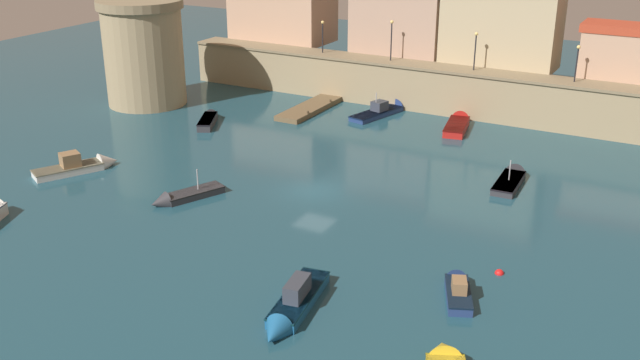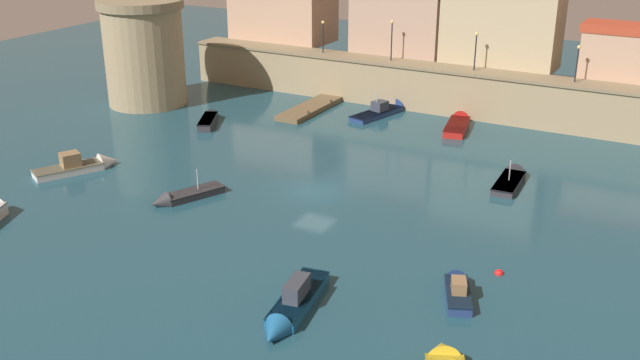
# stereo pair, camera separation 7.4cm
# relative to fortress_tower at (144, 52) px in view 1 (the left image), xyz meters

# --- Properties ---
(ground_plane) EXTENTS (127.66, 127.66, 0.00)m
(ground_plane) POSITION_rel_fortress_tower_xyz_m (25.10, -11.52, -5.05)
(ground_plane) COLOR #1E4756
(quay_wall) EXTENTS (52.40, 3.29, 4.27)m
(quay_wall) POSITION_rel_fortress_tower_xyz_m (25.10, 11.25, -2.91)
(quay_wall) COLOR #9E8966
(quay_wall) RESTS_ON ground
(old_town_backdrop) EXTENTS (48.87, 6.15, 8.58)m
(old_town_backdrop) POSITION_rel_fortress_tower_xyz_m (22.21, 15.31, 2.53)
(old_town_backdrop) COLOR tan
(old_town_backdrop) RESTS_ON ground
(fortress_tower) EXTENTS (8.10, 8.10, 9.99)m
(fortress_tower) POSITION_rel_fortress_tower_xyz_m (0.00, 0.00, 0.00)
(fortress_tower) COLOR #9E8966
(fortress_tower) RESTS_ON ground
(pier_dock) EXTENTS (2.42, 8.78, 0.70)m
(pier_dock) POSITION_rel_fortress_tower_xyz_m (15.11, 5.36, -4.82)
(pier_dock) COLOR brown
(pier_dock) RESTS_ON ground
(quay_lamp_0) EXTENTS (0.32, 0.32, 3.18)m
(quay_lamp_0) POSITION_rel_fortress_tower_xyz_m (13.32, 11.25, 1.35)
(quay_lamp_0) COLOR black
(quay_lamp_0) RESTS_ON quay_wall
(quay_lamp_1) EXTENTS (0.32, 0.32, 3.82)m
(quay_lamp_1) POSITION_rel_fortress_tower_xyz_m (20.72, 11.25, 1.72)
(quay_lamp_1) COLOR black
(quay_lamp_1) RESTS_ON quay_wall
(quay_lamp_2) EXTENTS (0.32, 0.32, 3.44)m
(quay_lamp_2) POSITION_rel_fortress_tower_xyz_m (28.92, 11.25, 1.50)
(quay_lamp_2) COLOR black
(quay_lamp_2) RESTS_ON quay_wall
(quay_lamp_3) EXTENTS (0.32, 0.32, 3.14)m
(quay_lamp_3) POSITION_rel_fortress_tower_xyz_m (37.78, 11.25, 1.33)
(quay_lamp_3) COLOR black
(quay_lamp_3) RESTS_ON quay_wall
(moored_boat_1) EXTENTS (2.78, 6.39, 1.58)m
(moored_boat_1) POSITION_rel_fortress_tower_xyz_m (29.12, 7.28, -4.70)
(moored_boat_1) COLOR red
(moored_boat_1) RESTS_ON ground
(moored_boat_2) EXTENTS (3.49, 5.33, 1.10)m
(moored_boat_2) POSITION_rel_fortress_tower_xyz_m (9.09, -2.33, -4.69)
(moored_boat_2) COLOR #333338
(moored_boat_2) RESTS_ON ground
(moored_boat_3) EXTENTS (1.77, 5.86, 2.45)m
(moored_boat_3) POSITION_rel_fortress_tower_xyz_m (36.73, -3.12, -4.79)
(moored_boat_3) COLOR #333338
(moored_boat_3) RESTS_ON ground
(moored_boat_4) EXTENTS (3.42, 7.58, 2.82)m
(moored_boat_4) POSITION_rel_fortress_tower_xyz_m (21.72, 8.13, -4.72)
(moored_boat_4) COLOR navy
(moored_boat_4) RESTS_ON ground
(moored_boat_5) EXTENTS (2.78, 4.46, 1.50)m
(moored_boat_5) POSITION_rel_fortress_tower_xyz_m (38.47, -20.13, -4.69)
(moored_boat_5) COLOR navy
(moored_boat_5) RESTS_ON ground
(moored_boat_6) EXTENTS (3.33, 5.38, 2.34)m
(moored_boat_6) POSITION_rel_fortress_tower_xyz_m (18.05, -17.40, -4.79)
(moored_boat_6) COLOR #333338
(moored_boat_6) RESTS_ON ground
(moored_boat_7) EXTENTS (2.63, 6.96, 1.92)m
(moored_boat_7) POSITION_rel_fortress_tower_xyz_m (31.92, -26.03, -4.63)
(moored_boat_7) COLOR #195689
(moored_boat_7) RESTS_ON ground
(moored_boat_9) EXTENTS (4.27, 6.30, 2.05)m
(moored_boat_9) POSITION_rel_fortress_tower_xyz_m (8.00, -16.54, -4.63)
(moored_boat_9) COLOR white
(moored_boat_9) RESTS_ON ground
(mooring_buoy_0) EXTENTS (0.51, 0.51, 0.51)m
(mooring_buoy_0) POSITION_rel_fortress_tower_xyz_m (39.80, -16.99, -5.05)
(mooring_buoy_0) COLOR red
(mooring_buoy_0) RESTS_ON ground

